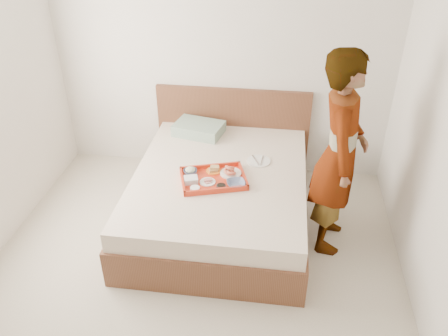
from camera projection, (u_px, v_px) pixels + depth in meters
name	position (u px, v px, depth m)	size (l,w,h in m)	color
ground	(187.00, 295.00, 3.63)	(3.50, 4.00, 0.01)	beige
wall_back	(221.00, 55.00, 4.61)	(3.50, 0.01, 2.60)	silver
bed	(220.00, 196.00, 4.31)	(1.65, 2.00, 0.53)	brown
headboard	(233.00, 129.00, 5.01)	(1.65, 0.06, 0.95)	brown
pillow	(199.00, 129.00, 4.78)	(0.49, 0.33, 0.12)	#87AC8F
tray	(213.00, 178.00, 4.05)	(0.56, 0.41, 0.05)	red
prawn_plate	(231.00, 173.00, 4.12)	(0.19, 0.19, 0.01)	white
navy_bowl_big	(236.00, 184.00, 3.96)	(0.16, 0.16, 0.04)	navy
sauce_dish	(221.00, 187.00, 3.93)	(0.08, 0.08, 0.03)	black
meat_plate	(208.00, 182.00, 4.01)	(0.14, 0.14, 0.01)	white
bread_plate	(213.00, 171.00, 4.16)	(0.14, 0.14, 0.01)	orange
salad_bowl	(190.00, 172.00, 4.12)	(0.12, 0.12, 0.04)	navy
plastic_tub	(191.00, 180.00, 4.00)	(0.12, 0.10, 0.05)	silver
cheese_round	(195.00, 189.00, 3.90)	(0.08, 0.08, 0.03)	white
dinner_plate	(259.00, 161.00, 4.33)	(0.22, 0.22, 0.01)	white
person	(339.00, 155.00, 3.73)	(0.65, 0.43, 1.79)	#F0E2D1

